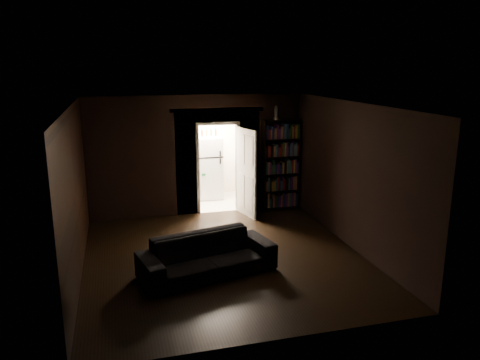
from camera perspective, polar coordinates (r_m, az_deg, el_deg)
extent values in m
plane|color=black|center=(8.74, -1.91, -9.46)|extent=(5.50, 5.50, 0.00)
cube|color=black|center=(10.84, -11.71, 2.64)|extent=(2.55, 0.10, 2.80)
cube|color=black|center=(11.38, 3.29, 3.44)|extent=(1.55, 0.10, 2.80)
cube|color=black|center=(10.91, -2.82, 8.56)|extent=(0.90, 0.10, 0.70)
cube|color=black|center=(8.12, -19.45, -1.65)|extent=(0.02, 5.50, 2.80)
cube|color=black|center=(9.16, 13.42, 0.49)|extent=(0.02, 5.50, 2.80)
cube|color=black|center=(5.77, 4.26, -7.17)|extent=(5.00, 0.02, 2.80)
cube|color=beige|center=(8.05, -2.08, 9.15)|extent=(5.00, 5.50, 0.02)
cube|color=white|center=(11.08, -2.67, 1.31)|extent=(1.04, 0.06, 2.17)
cube|color=#BBB3A3|center=(12.22, -3.53, -2.83)|extent=(2.20, 1.80, 0.10)
cube|color=beige|center=(12.74, -4.38, 3.64)|extent=(2.20, 0.10, 2.40)
cube|color=beige|center=(11.76, -8.64, 2.65)|extent=(0.10, 1.60, 2.40)
cube|color=beige|center=(12.16, 1.24, 3.19)|extent=(0.10, 1.60, 2.40)
cube|color=beige|center=(11.74, -3.71, 8.93)|extent=(2.20, 1.80, 0.10)
cube|color=#CC6E72|center=(12.54, -4.42, 8.18)|extent=(2.00, 0.04, 0.26)
imported|color=black|center=(7.98, -4.02, -8.43)|extent=(2.44, 1.48, 0.88)
cube|color=black|center=(11.33, 4.93, 1.82)|extent=(0.95, 0.62, 2.20)
cube|color=white|center=(12.35, -4.06, 1.55)|extent=(0.94, 0.91, 1.65)
cube|color=white|center=(10.82, 0.77, 0.88)|extent=(0.25, 0.84, 2.05)
cube|color=white|center=(11.13, 4.40, 8.19)|extent=(0.13, 0.13, 0.32)
cube|color=black|center=(12.14, -4.10, 5.92)|extent=(0.65, 0.29, 0.27)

